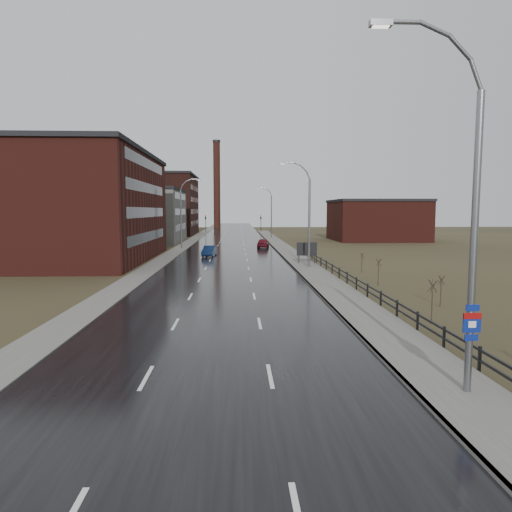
{
  "coord_description": "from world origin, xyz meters",
  "views": [
    {
      "loc": [
        1.09,
        -12.5,
        6.22
      ],
      "look_at": [
        2.43,
        19.76,
        3.0
      ],
      "focal_mm": 32.0,
      "sensor_mm": 36.0,
      "label": 1
    }
  ],
  "objects": [
    {
      "name": "building_right",
      "position": [
        30.3,
        82.0,
        4.26
      ],
      "size": [
        18.36,
        16.32,
        8.5
      ],
      "color": "#471914",
      "rests_on": "ground"
    },
    {
      "name": "sidewalk_left",
      "position": [
        -8.2,
        60.0,
        0.06
      ],
      "size": [
        2.4,
        260.0,
        0.12
      ],
      "primitive_type": "cube",
      "color": "#595651",
      "rests_on": "ground"
    },
    {
      "name": "sidewalk_right",
      "position": [
        8.6,
        35.0,
        0.09
      ],
      "size": [
        3.2,
        180.0,
        0.18
      ],
      "primitive_type": "cube",
      "color": "#595651",
      "rests_on": "ground"
    },
    {
      "name": "road",
      "position": [
        0.0,
        60.0,
        0.03
      ],
      "size": [
        14.0,
        300.0,
        0.06
      ],
      "primitive_type": "cube",
      "color": "black",
      "rests_on": "ground"
    },
    {
      "name": "shrub_f",
      "position": [
        13.65,
        32.65,
        1.06
      ],
      "size": [
        0.48,
        0.5,
        2.0
      ],
      "color": "#382D23",
      "rests_on": "ground"
    },
    {
      "name": "curb_right",
      "position": [
        7.08,
        35.0,
        0.09
      ],
      "size": [
        0.16,
        180.0,
        0.18
      ],
      "primitive_type": "cube",
      "color": "slate",
      "rests_on": "ground"
    },
    {
      "name": "streetlight_left",
      "position": [
        -7.7,
        62.0,
        5.84
      ],
      "size": [
        3.36,
        0.28,
        11.35
      ],
      "color": "slate",
      "rests_on": "ground"
    },
    {
      "name": "smokestack",
      "position": [
        -6.0,
        150.0,
        15.5
      ],
      "size": [
        2.7,
        2.7,
        30.7
      ],
      "color": "#331611",
      "rests_on": "ground"
    },
    {
      "name": "streetlight_right_far",
      "position": [
        8.5,
        90.0,
        5.84
      ],
      "size": [
        3.36,
        0.28,
        11.35
      ],
      "color": "slate",
      "rests_on": "ground"
    },
    {
      "name": "guardrail",
      "position": [
        10.3,
        18.31,
        0.71
      ],
      "size": [
        0.1,
        53.05,
        1.1
      ],
      "color": "black",
      "rests_on": "ground"
    },
    {
      "name": "shrub_d",
      "position": [
        14.3,
        16.17,
        1.09
      ],
      "size": [
        0.49,
        0.51,
        2.05
      ],
      "color": "#382D23",
      "rests_on": "ground"
    },
    {
      "name": "warehouse_far",
      "position": [
        -22.99,
        108.0,
        7.76
      ],
      "size": [
        26.52,
        24.48,
        15.5
      ],
      "color": "#331611",
      "rests_on": "ground"
    },
    {
      "name": "car_near",
      "position": [
        -2.68,
        49.29,
        0.71
      ],
      "size": [
        1.97,
        4.46,
        1.42
      ],
      "primitive_type": "imported",
      "rotation": [
        0.0,
        0.0,
        -0.11
      ],
      "color": "#0C1B3D",
      "rests_on": "ground"
    },
    {
      "name": "ground",
      "position": [
        0.0,
        0.0,
        0.0
      ],
      "size": [
        320.0,
        320.0,
        0.0
      ],
      "primitive_type": "plane",
      "color": "#2D2819",
      "rests_on": "ground"
    },
    {
      "name": "streetlight_main",
      "position": [
        8.47,
        2.0,
        6.06
      ],
      "size": [
        3.91,
        0.29,
        12.11
      ],
      "color": "slate",
      "rests_on": "ground"
    },
    {
      "name": "traffic_light_right",
      "position": [
        8.0,
        120.0,
        4.6
      ],
      "size": [
        0.58,
        2.73,
        5.3
      ],
      "color": "black",
      "rests_on": "ground"
    },
    {
      "name": "billboard",
      "position": [
        9.1,
        39.49,
        1.73
      ],
      "size": [
        2.34,
        0.17,
        2.57
      ],
      "color": "black",
      "rests_on": "ground"
    },
    {
      "name": "shrub_e",
      "position": [
        12.91,
        24.89,
        1.19
      ],
      "size": [
        0.53,
        0.56,
        2.23
      ],
      "color": "#382D23",
      "rests_on": "ground"
    },
    {
      "name": "warehouse_mid",
      "position": [
        -17.99,
        78.0,
        5.26
      ],
      "size": [
        16.32,
        20.4,
        10.5
      ],
      "color": "slate",
      "rests_on": "ground"
    },
    {
      "name": "car_far",
      "position": [
        5.41,
        63.07,
        0.8
      ],
      "size": [
        2.4,
        4.86,
        1.59
      ],
      "primitive_type": "imported",
      "rotation": [
        0.0,
        0.0,
        3.03
      ],
      "color": "#540E18",
      "rests_on": "ground"
    },
    {
      "name": "traffic_light_left",
      "position": [
        -8.0,
        120.0,
        4.6
      ],
      "size": [
        0.58,
        2.73,
        5.3
      ],
      "color": "black",
      "rests_on": "ground"
    },
    {
      "name": "shrub_c",
      "position": [
        11.82,
        11.8,
        1.31
      ],
      "size": [
        0.58,
        0.61,
        2.46
      ],
      "color": "#382D23",
      "rests_on": "ground"
    },
    {
      "name": "warehouse_near",
      "position": [
        -20.99,
        45.0,
        6.76
      ],
      "size": [
        22.44,
        28.56,
        13.5
      ],
      "color": "#471914",
      "rests_on": "ground"
    },
    {
      "name": "streetlight_right_mid",
      "position": [
        8.5,
        36.0,
        5.84
      ],
      "size": [
        3.36,
        0.28,
        11.35
      ],
      "color": "slate",
      "rests_on": "ground"
    }
  ]
}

